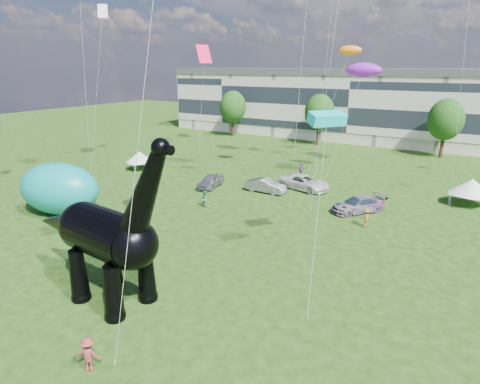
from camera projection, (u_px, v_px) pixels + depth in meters
The scene contains 14 objects.
ground at pixel (177, 313), 22.83m from camera, with size 220.00×220.00×0.00m, color #16330C.
terrace_row at pixel (357, 108), 75.42m from camera, with size 78.00×11.00×12.00m, color beige.
tree_far_left at pixel (233, 104), 79.01m from camera, with size 5.20×5.20×9.44m.
tree_mid_left at pixel (320, 109), 70.02m from camera, with size 5.20×5.20×9.44m.
tree_mid_right at pixel (446, 116), 60.03m from camera, with size 5.20×5.20×9.44m.
dinosaur_sculpture at pixel (102, 235), 23.31m from camera, with size 13.14×3.86×10.71m.
car_silver at pixel (210, 181), 46.36m from camera, with size 1.80×4.46×1.52m, color #A3A3A7.
car_grey at pixel (266, 186), 44.60m from camera, with size 1.59×4.57×1.51m, color gray.
car_white at pixel (304, 182), 45.60m from camera, with size 2.75×5.97×1.66m, color silver.
car_dark at pixel (358, 205), 38.45m from camera, with size 2.16×5.31×1.54m, color #595960.
gazebo_near at pixel (471, 187), 40.04m from camera, with size 4.75×4.75×2.77m.
gazebo_left at pixel (139, 157), 54.13m from camera, with size 4.74×4.74×2.51m.
inflatable_teal at pixel (60, 189), 37.65m from camera, with size 7.88×4.92×4.92m, color #0B8989.
visitors at pixel (278, 209), 37.01m from camera, with size 48.62×39.65×1.89m.
Camera 1 is at (13.39, -14.90, 13.44)m, focal length 30.00 mm.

